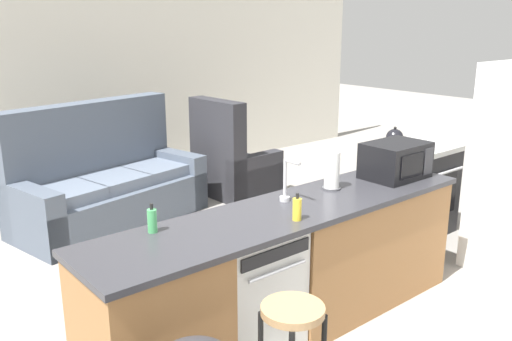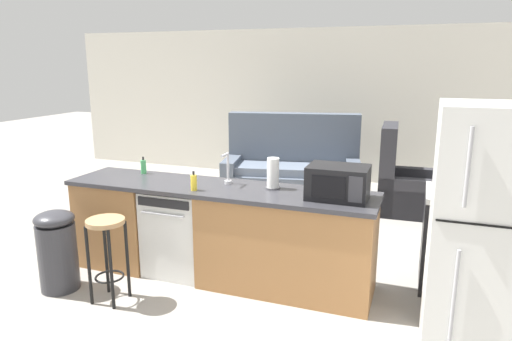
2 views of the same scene
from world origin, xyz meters
The scene contains 16 objects.
ground_plane centered at (0.00, 0.00, 0.00)m, with size 24.00×24.00×0.00m, color gray.
wall_back centered at (0.30, 4.20, 1.30)m, with size 10.00×0.06×2.60m.
kitchen_counter centered at (0.24, 0.00, 0.42)m, with size 2.94×0.66×0.90m.
dishwasher centered at (-0.25, 0.00, 0.42)m, with size 0.58×0.61×0.84m.
stove_range centered at (2.35, 0.55, 0.45)m, with size 0.76×0.68×0.90m.
refrigerator centered at (2.35, -0.55, 0.89)m, with size 0.72×0.73×1.77m.
microwave centered at (1.27, 0.00, 1.04)m, with size 0.50×0.37×0.28m.
sink_faucet centered at (0.21, 0.12, 1.03)m, with size 0.07×0.18×0.30m.
paper_towel_roll centered at (0.66, 0.11, 1.04)m, with size 0.14×0.14×0.28m.
soap_bottle centered at (0.01, -0.19, 0.97)m, with size 0.06×0.06×0.18m.
dish_soap_bottle centered at (-0.77, 0.20, 0.97)m, with size 0.06×0.06×0.18m.
kettle centered at (2.18, 0.68, 0.99)m, with size 0.21×0.17×0.19m.
bar_stool centered at (-0.54, -0.74, 0.54)m, with size 0.32×0.32×0.74m.
trash_bin centered at (-1.10, -0.72, 0.38)m, with size 0.35×0.35×0.74m.
couch centered at (0.09, 2.83, 0.39)m, with size 2.14×1.28×1.27m.
armchair centered at (1.69, 2.71, 0.35)m, with size 0.83×0.88×1.20m.
Camera 2 is at (1.88, -3.69, 2.01)m, focal length 32.00 mm.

